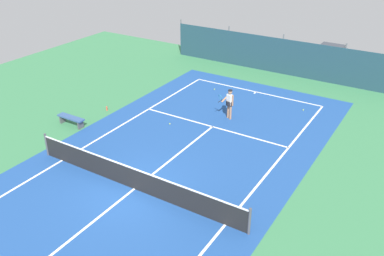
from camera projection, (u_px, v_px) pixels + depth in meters
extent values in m
plane|color=#387A4C|center=(135.00, 189.00, 16.79)|extent=(36.00, 36.00, 0.00)
cube|color=#1E478C|center=(135.00, 189.00, 16.79)|extent=(11.02, 26.60, 0.01)
cube|color=white|center=(256.00, 92.00, 25.77)|extent=(8.22, 0.10, 0.01)
cube|color=white|center=(62.00, 160.00, 18.71)|extent=(0.10, 23.80, 0.01)
cube|color=white|center=(225.00, 225.00, 14.87)|extent=(0.10, 23.80, 0.01)
cube|color=white|center=(212.00, 127.00, 21.62)|extent=(8.22, 0.10, 0.01)
cube|color=white|center=(135.00, 189.00, 16.79)|extent=(0.10, 12.80, 0.01)
cube|color=white|center=(255.00, 93.00, 25.65)|extent=(0.10, 0.30, 0.01)
cube|color=black|center=(134.00, 179.00, 16.57)|extent=(9.92, 0.03, 0.95)
cube|color=white|center=(133.00, 168.00, 16.34)|extent=(9.92, 0.04, 0.05)
cylinder|color=#47474C|center=(47.00, 144.00, 18.88)|extent=(0.10, 0.10, 1.10)
cylinder|color=#47474C|center=(249.00, 221.00, 14.20)|extent=(0.10, 0.10, 1.10)
cube|color=#1E3D4C|center=(281.00, 56.00, 28.20)|extent=(16.22, 0.06, 2.40)
cylinder|color=#595B60|center=(181.00, 37.00, 31.96)|extent=(0.08, 0.08, 2.70)
cylinder|color=#595B60|center=(228.00, 45.00, 30.06)|extent=(0.08, 0.08, 2.70)
cylinder|color=#595B60|center=(282.00, 54.00, 28.17)|extent=(0.08, 0.08, 2.70)
cylinder|color=#595B60|center=(343.00, 64.00, 26.28)|extent=(0.08, 0.08, 2.70)
cube|color=#234C1E|center=(284.00, 63.00, 28.95)|extent=(14.60, 0.70, 1.10)
cylinder|color=#9E7051|center=(230.00, 112.00, 22.24)|extent=(0.12, 0.12, 0.82)
cylinder|color=#9E7051|center=(228.00, 111.00, 22.39)|extent=(0.12, 0.12, 0.82)
cylinder|color=black|center=(230.00, 103.00, 22.09)|extent=(0.40, 0.40, 0.22)
cube|color=white|center=(230.00, 100.00, 22.00)|extent=(0.41, 0.33, 0.56)
sphere|color=#9E7051|center=(230.00, 92.00, 21.80)|extent=(0.22, 0.22, 0.22)
cylinder|color=black|center=(230.00, 90.00, 21.76)|extent=(0.23, 0.23, 0.04)
cylinder|color=#9E7051|center=(233.00, 101.00, 21.81)|extent=(0.09, 0.09, 0.58)
cylinder|color=#9E7051|center=(225.00, 98.00, 22.10)|extent=(0.30, 0.52, 0.41)
cylinder|color=black|center=(220.00, 101.00, 22.04)|extent=(0.14, 0.26, 0.13)
torus|color=teal|center=(220.00, 97.00, 21.93)|extent=(0.33, 0.24, 0.29)
sphere|color=#CCDB33|center=(303.00, 110.00, 23.37)|extent=(0.07, 0.07, 0.07)
sphere|color=#CCDB33|center=(170.00, 124.00, 21.85)|extent=(0.07, 0.07, 0.07)
sphere|color=#CCDB33|center=(214.00, 89.00, 26.09)|extent=(0.07, 0.07, 0.07)
cube|color=silver|center=(329.00, 60.00, 29.06)|extent=(1.87, 4.23, 0.80)
cube|color=#2D333D|center=(330.00, 50.00, 28.75)|extent=(1.56, 1.92, 0.56)
cylinder|color=black|center=(335.00, 73.00, 27.84)|extent=(0.23, 0.64, 0.64)
cylinder|color=black|center=(309.00, 68.00, 28.71)|extent=(0.23, 0.64, 0.64)
cylinder|color=black|center=(346.00, 63.00, 29.78)|extent=(0.23, 0.64, 0.64)
cylinder|color=black|center=(321.00, 58.00, 30.65)|extent=(0.23, 0.64, 0.64)
cube|color=#335184|center=(71.00, 118.00, 21.56)|extent=(1.60, 0.40, 0.08)
cube|color=#4C4C51|center=(63.00, 119.00, 21.97)|extent=(0.08, 0.36, 0.45)
cube|color=#4C4C51|center=(80.00, 124.00, 21.36)|extent=(0.08, 0.36, 0.45)
cylinder|color=#D84C38|center=(107.00, 108.00, 23.34)|extent=(0.08, 0.08, 0.24)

